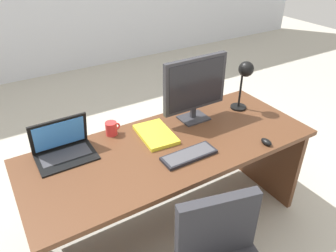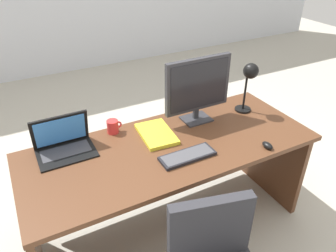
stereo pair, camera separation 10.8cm
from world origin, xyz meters
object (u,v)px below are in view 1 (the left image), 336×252
at_px(desk, 167,167).
at_px(laptop, 62,144).
at_px(keyboard, 189,155).
at_px(desk_lamp, 245,75).
at_px(monitor, 195,86).
at_px(book, 156,134).
at_px(coffee_mug, 112,128).
at_px(mouse, 266,142).

relative_size(desk, laptop, 5.45).
distance_m(desk, keyboard, 0.32).
xyz_separation_m(laptop, desk_lamp, (1.31, -0.14, 0.21)).
height_order(monitor, laptop, monitor).
bearing_deg(book, keyboard, -78.78).
bearing_deg(laptop, coffee_mug, 8.12).
bearing_deg(desk_lamp, desk, -174.07).
xyz_separation_m(laptop, keyboard, (0.64, -0.43, -0.06)).
relative_size(keyboard, book, 1.03).
bearing_deg(mouse, desk, 145.00).
height_order(desk, book, book).
xyz_separation_m(monitor, book, (-0.35, -0.05, -0.25)).
relative_size(desk, desk_lamp, 4.92).
relative_size(keyboard, mouse, 4.22).
distance_m(mouse, desk_lamp, 0.54).
relative_size(desk_lamp, book, 1.14).
bearing_deg(book, coffee_mug, 144.49).
bearing_deg(keyboard, desk_lamp, 23.33).
distance_m(laptop, keyboard, 0.77).
distance_m(desk_lamp, coffee_mug, 1.02).
xyz_separation_m(book, coffee_mug, (-0.24, 0.17, 0.03)).
bearing_deg(coffee_mug, book, -35.51).
xyz_separation_m(keyboard, book, (-0.06, 0.30, 0.00)).
bearing_deg(laptop, monitor, -4.30).
xyz_separation_m(monitor, laptop, (-0.92, 0.07, -0.19)).
bearing_deg(book, desk, -68.53).
distance_m(monitor, mouse, 0.60).
xyz_separation_m(desk, book, (-0.03, 0.09, 0.23)).
bearing_deg(desk_lamp, keyboard, -156.67).
bearing_deg(mouse, monitor, 112.60).
bearing_deg(laptop, desk_lamp, -5.91).
height_order(book, coffee_mug, coffee_mug).
xyz_separation_m(desk, mouse, (0.52, -0.37, 0.24)).
bearing_deg(keyboard, laptop, 146.24).
xyz_separation_m(keyboard, coffee_mug, (-0.30, 0.47, 0.03)).
relative_size(keyboard, desk_lamp, 0.90).
xyz_separation_m(desk_lamp, book, (-0.73, 0.01, -0.26)).
relative_size(desk_lamp, coffee_mug, 3.69).
distance_m(keyboard, book, 0.31).
relative_size(book, coffee_mug, 3.24).
xyz_separation_m(laptop, book, (0.58, -0.12, -0.06)).
height_order(monitor, keyboard, monitor).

